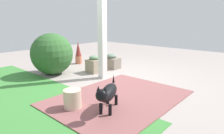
{
  "coord_description": "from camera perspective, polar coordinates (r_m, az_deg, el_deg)",
  "views": [
    {
      "loc": [
        -2.95,
        3.31,
        1.36
      ],
      "look_at": [
        -0.04,
        0.01,
        0.29
      ],
      "focal_mm": 31.15,
      "sensor_mm": 36.0,
      "label": 1
    }
  ],
  "objects": [
    {
      "name": "ground_plane",
      "position": [
        4.64,
        -0.29,
        -3.45
      ],
      "size": [
        12.0,
        12.0,
        0.0
      ],
      "primitive_type": "plane",
      "color": "#9D908A"
    },
    {
      "name": "terracotta_pot_spiky",
      "position": [
        6.28,
        -9.84,
        3.97
      ],
      "size": [
        0.21,
        0.21,
        0.7
      ],
      "color": "#BD684C",
      "rests_on": "ground"
    },
    {
      "name": "ceramic_urn",
      "position": [
        3.14,
        -11.51,
        -9.23
      ],
      "size": [
        0.28,
        0.28,
        0.31
      ],
      "primitive_type": "cylinder",
      "color": "beige",
      "rests_on": "ground"
    },
    {
      "name": "porch_pillar",
      "position": [
        4.52,
        -2.89,
        10.65
      ],
      "size": [
        0.15,
        0.15,
        2.26
      ],
      "primitive_type": "cube",
      "color": "white",
      "rests_on": "ground"
    },
    {
      "name": "stone_planter_near",
      "position": [
        5.18,
        -5.18,
        0.72
      ],
      "size": [
        0.39,
        0.38,
        0.46
      ],
      "color": "tan",
      "rests_on": "ground"
    },
    {
      "name": "round_shrub",
      "position": [
        5.16,
        -17.19,
        3.68
      ],
      "size": [
        1.05,
        1.05,
        1.05
      ],
      "primitive_type": "sphere",
      "color": "#2E5C2A",
      "rests_on": "ground"
    },
    {
      "name": "stone_planter_nearest",
      "position": [
        5.62,
        -0.21,
        1.59
      ],
      "size": [
        0.49,
        0.35,
        0.42
      ],
      "color": "gray",
      "rests_on": "ground"
    },
    {
      "name": "dog",
      "position": [
        2.92,
        -1.22,
        -7.72
      ],
      "size": [
        0.47,
        0.72,
        0.51
      ],
      "color": "black",
      "rests_on": "ground"
    },
    {
      "name": "brick_path",
      "position": [
        3.52,
        2.05,
        -8.96
      ],
      "size": [
        1.8,
        2.4,
        0.02
      ],
      "primitive_type": "cube",
      "color": "#88504F",
      "rests_on": "ground"
    }
  ]
}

